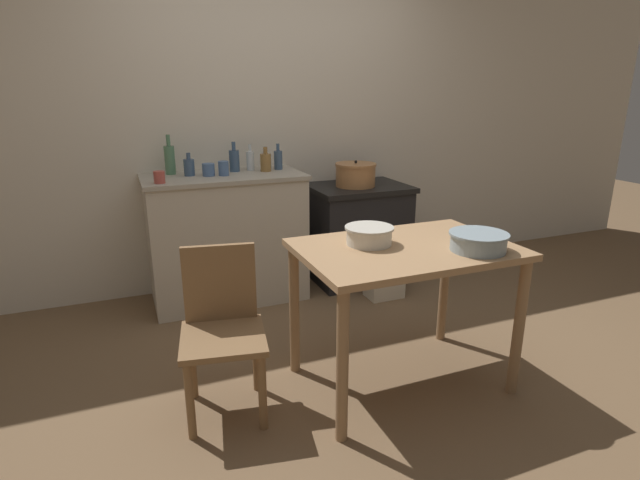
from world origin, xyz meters
The scene contains 19 objects.
ground_plane centered at (0.00, 0.00, 0.00)m, with size 14.00×14.00×0.00m, color brown.
wall_back centered at (0.00, 1.58, 1.27)m, with size 8.00×0.07×2.55m.
counter_cabinet centered at (-0.45, 1.26, 0.48)m, with size 1.15×0.61×0.96m.
stove centered at (0.64, 1.26, 0.40)m, with size 0.79×0.62×0.80m.
work_table centered at (0.17, -0.25, 0.67)m, with size 1.10×0.74×0.78m.
chair centered at (-0.76, -0.10, 0.44)m, with size 0.46×0.46×0.82m.
flour_sack centered at (0.66, 0.81, 0.17)m, with size 0.27×0.19×0.34m, color beige.
stock_pot centered at (0.60, 1.23, 0.89)m, with size 0.33×0.33×0.21m.
mixing_bowl_large centered at (0.01, -0.14, 0.84)m, with size 0.25×0.25×0.09m.
mixing_bowl_small centered at (0.46, -0.44, 0.84)m, with size 0.29×0.29×0.09m.
bottle_far_left centered at (-0.22, 1.38, 1.03)m, with size 0.06×0.06×0.19m.
bottle_left centered at (-0.01, 1.34, 1.03)m, with size 0.06×0.06×0.20m.
bottle_mid_left centered at (-0.80, 1.42, 1.07)m, with size 0.07×0.07×0.28m.
bottle_center_left centered at (-0.34, 1.36, 1.04)m, with size 0.08×0.08×0.22m.
bottle_center centered at (-0.12, 1.28, 1.03)m, with size 0.08×0.08×0.18m.
bottle_center_right centered at (-0.68, 1.30, 1.02)m, with size 0.08×0.08×0.16m.
cup_mid_right centered at (-0.46, 1.21, 1.01)m, with size 0.07×0.07×0.10m, color #4C6B99.
cup_right centered at (-0.56, 1.24, 1.00)m, with size 0.09×0.09×0.09m, color #4C6B99.
cup_far_right centered at (-0.91, 1.08, 1.00)m, with size 0.07×0.07×0.08m, color #B74C42.
Camera 1 is at (-1.16, -2.33, 1.56)m, focal length 28.00 mm.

